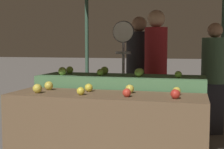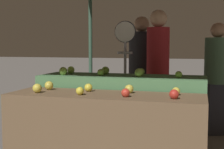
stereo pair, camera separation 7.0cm
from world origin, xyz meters
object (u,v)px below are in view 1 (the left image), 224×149
produce_scale (123,55)px  person_vendor_at_scale (156,64)px  person_customer_right (214,71)px  person_customer_left (139,66)px

produce_scale → person_vendor_at_scale: 0.50m
produce_scale → person_customer_right: person_customer_right is taller
produce_scale → person_vendor_at_scale: bearing=36.8°
produce_scale → person_customer_right: size_ratio=1.00×
produce_scale → person_customer_right: bearing=33.6°
person_customer_left → person_customer_right: 1.09m
person_customer_right → produce_scale: bearing=12.0°
produce_scale → person_customer_left: person_customer_left is taller
person_customer_right → person_customer_left: bearing=-15.2°
produce_scale → person_customer_left: (0.09, 0.66, -0.18)m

